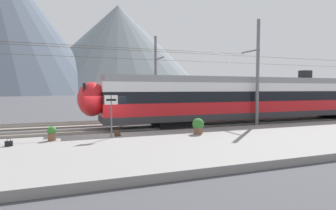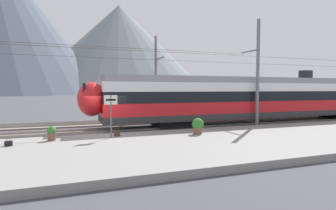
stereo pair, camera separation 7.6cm
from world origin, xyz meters
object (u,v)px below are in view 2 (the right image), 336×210
object	(u,v)px
catenary_mast_mid	(257,72)
train_far_track	(322,95)
train_near_platform	(262,98)
potted_plant_platform_edge	(52,133)
potted_plant_by_shelter	(198,125)
handbag_beside_passenger	(9,143)
platform_sign	(111,107)
catenary_mast_far_side	(156,76)
handbag_near_sign	(117,133)

from	to	relation	value
catenary_mast_mid	train_far_track	bearing A→B (deg)	24.46
train_near_platform	potted_plant_platform_edge	bearing A→B (deg)	-167.85
train_far_track	potted_plant_by_shelter	xyz separation A→B (m)	(-20.12, -8.91, -1.41)
catenary_mast_mid	handbag_beside_passenger	xyz separation A→B (m)	(-15.75, -2.52, -3.73)
catenary_mast_mid	platform_sign	world-z (taller)	catenary_mast_mid
catenary_mast_far_side	handbag_beside_passenger	world-z (taller)	catenary_mast_far_side
platform_sign	handbag_beside_passenger	size ratio (longest dim) A/B	6.32
train_far_track	handbag_near_sign	distance (m)	26.01
train_near_platform	potted_plant_platform_edge	distance (m)	16.24
platform_sign	potted_plant_platform_edge	distance (m)	3.24
potted_plant_platform_edge	potted_plant_by_shelter	bearing A→B (deg)	-5.53
catenary_mast_mid	handbag_near_sign	bearing A→B (deg)	-171.37
platform_sign	potted_plant_platform_edge	bearing A→B (deg)	174.28
catenary_mast_mid	handbag_beside_passenger	world-z (taller)	catenary_mast_mid
train_near_platform	handbag_near_sign	distance (m)	13.00
train_near_platform	potted_plant_by_shelter	size ratio (longest dim) A/B	30.93
catenary_mast_far_side	handbag_near_sign	distance (m)	12.05
handbag_beside_passenger	potted_plant_platform_edge	size ratio (longest dim) A/B	0.50
train_near_platform	handbag_beside_passenger	xyz separation A→B (m)	(-17.61, -4.18, -1.79)
platform_sign	handbag_beside_passenger	distance (m)	5.03
train_near_platform	catenary_mast_far_side	size ratio (longest dim) A/B	0.59
train_near_platform	handbag_beside_passenger	bearing A→B (deg)	-166.63
train_far_track	handbag_near_sign	size ratio (longest dim) A/B	74.40
train_far_track	handbag_beside_passenger	size ratio (longest dim) A/B	89.91
catenary_mast_far_side	handbag_near_sign	world-z (taller)	catenary_mast_far_side
handbag_near_sign	potted_plant_by_shelter	world-z (taller)	potted_plant_by_shelter
potted_plant_platform_edge	train_near_platform	bearing A→B (deg)	12.15
potted_plant_platform_edge	potted_plant_by_shelter	size ratio (longest dim) A/B	0.79
handbag_beside_passenger	catenary_mast_far_side	bearing A→B (deg)	45.67
train_far_track	catenary_mast_far_side	world-z (taller)	catenary_mast_far_side
train_near_platform	platform_sign	distance (m)	13.37
train_near_platform	train_far_track	world-z (taller)	same
platform_sign	train_far_track	bearing A→B (deg)	18.61
catenary_mast_mid	catenary_mast_far_side	bearing A→B (deg)	120.96
train_near_platform	train_far_track	distance (m)	13.11
potted_plant_platform_edge	catenary_mast_mid	bearing A→B (deg)	7.12
train_far_track	potted_plant_platform_edge	world-z (taller)	train_far_track
train_near_platform	platform_sign	size ratio (longest dim) A/B	12.47
catenary_mast_far_side	potted_plant_by_shelter	distance (m)	11.48
train_far_track	potted_plant_by_shelter	world-z (taller)	train_far_track
catenary_mast_far_side	handbag_near_sign	xyz separation A→B (m)	(-5.55, -10.04, -3.70)
potted_plant_by_shelter	catenary_mast_far_side	bearing A→B (deg)	84.81
handbag_beside_passenger	potted_plant_by_shelter	bearing A→B (deg)	0.08
potted_plant_platform_edge	catenary_mast_far_side	bearing A→B (deg)	48.82
handbag_beside_passenger	potted_plant_platform_edge	bearing A→B (deg)	23.42
catenary_mast_far_side	handbag_beside_passenger	distance (m)	15.76
catenary_mast_far_side	platform_sign	size ratio (longest dim) A/B	21.14
catenary_mast_far_side	handbag_near_sign	size ratio (longest dim) A/B	110.51
potted_plant_by_shelter	handbag_beside_passenger	bearing A→B (deg)	-179.92
catenary_mast_far_side	potted_plant_platform_edge	xyz separation A→B (m)	(-8.90, -10.17, -3.46)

